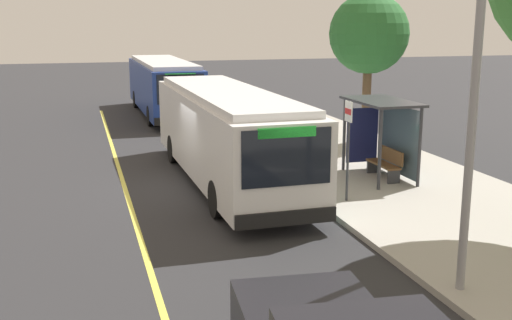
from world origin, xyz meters
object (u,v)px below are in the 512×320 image
object	(u,v)px
route_sign_post	(348,137)
transit_bus_second	(164,85)
waiting_bench	(385,163)
transit_bus_main	(227,132)

from	to	relation	value
route_sign_post	transit_bus_second	bearing A→B (deg)	-172.12
waiting_bench	transit_bus_main	bearing A→B (deg)	-105.60
transit_bus_second	waiting_bench	size ratio (longest dim) A/B	6.97
waiting_bench	route_sign_post	xyz separation A→B (m)	(2.06, -2.24, 1.32)
waiting_bench	transit_bus_second	bearing A→B (deg)	-163.71
waiting_bench	route_sign_post	size ratio (longest dim) A/B	0.57
transit_bus_main	transit_bus_second	size ratio (longest dim) A/B	1.01
transit_bus_second	waiting_bench	distance (m)	17.11
route_sign_post	transit_bus_main	bearing A→B (deg)	-142.76
transit_bus_second	waiting_bench	bearing A→B (deg)	16.29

